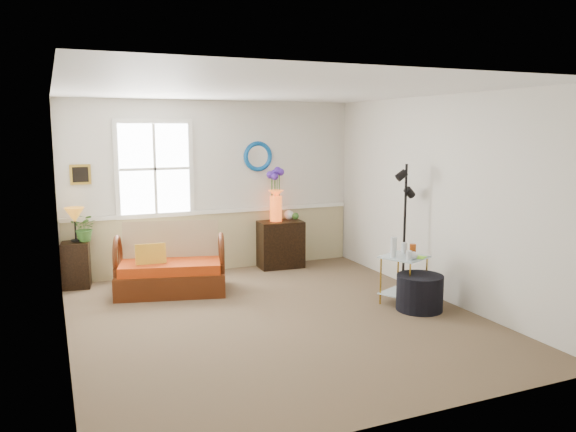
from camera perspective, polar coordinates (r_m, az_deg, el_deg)
name	(u,v)px	position (r m, az deg, el deg)	size (l,w,h in m)	color
floor	(276,319)	(6.62, -1.25, -10.37)	(4.50, 5.00, 0.01)	brown
ceiling	(275,90)	(6.26, -1.33, 12.72)	(4.50, 5.00, 0.01)	white
walls	(275,208)	(6.31, -1.29, 0.85)	(4.51, 5.01, 2.60)	silver
wainscot	(216,241)	(8.77, -7.33, -2.57)	(4.46, 0.02, 0.90)	tan
chair_rail	(216,212)	(8.68, -7.37, 0.46)	(4.46, 0.04, 0.06)	white
window	(155,169)	(8.41, -13.39, 4.68)	(1.14, 0.06, 1.44)	white
picture	(80,174)	(8.31, -20.35, 3.98)	(0.28, 0.03, 0.28)	gold
mirror	(258,156)	(8.82, -3.09, 6.07)	(0.47, 0.47, 0.07)	blue
loveseat	(170,259)	(7.67, -11.85, -4.27)	(1.41, 0.80, 0.92)	#4B200D
throw_pillow	(151,258)	(7.58, -13.77, -4.21)	(0.39, 0.10, 0.39)	#C4650A
lamp_stand	(76,265)	(8.31, -20.72, -4.65)	(0.36, 0.36, 0.64)	black
table_lamp	(75,225)	(8.19, -20.82, -0.85)	(0.26, 0.26, 0.48)	orange
potted_plant	(85,231)	(8.21, -19.89, -1.42)	(0.34, 0.38, 0.30)	#346425
cabinet	(280,244)	(8.90, -0.79, -2.87)	(0.69, 0.44, 0.74)	black
flower_vase	(276,195)	(8.78, -1.24, 2.13)	(0.24, 0.24, 0.82)	#F75818
side_table	(404,280)	(7.20, 11.66, -6.40)	(0.48, 0.48, 0.61)	gold
tabletop_items	(406,247)	(7.07, 11.87, -3.06)	(0.42, 0.42, 0.25)	silver
floor_lamp	(405,229)	(7.62, 11.75, -1.28)	(0.25, 0.25, 1.72)	black
ottoman	(420,293)	(7.04, 13.23, -7.58)	(0.56, 0.56, 0.43)	black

